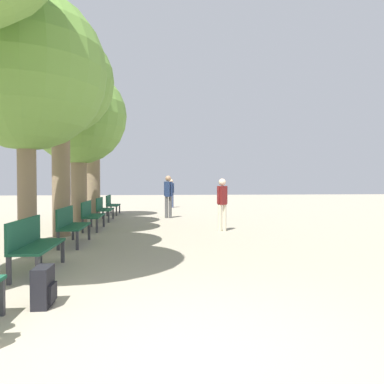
# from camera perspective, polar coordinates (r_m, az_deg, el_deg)

# --- Properties ---
(ground_plane) EXTENTS (80.00, 80.00, 0.00)m
(ground_plane) POSITION_cam_1_polar(r_m,az_deg,el_deg) (3.49, -3.65, -23.79)
(ground_plane) COLOR gray
(bench_row_1) EXTENTS (0.50, 1.56, 0.89)m
(bench_row_1) POSITION_cam_1_polar(r_m,az_deg,el_deg) (6.72, -23.10, -6.96)
(bench_row_1) COLOR #195138
(bench_row_1) RESTS_ON ground_plane
(bench_row_2) EXTENTS (0.50, 1.56, 0.89)m
(bench_row_2) POSITION_cam_1_polar(r_m,az_deg,el_deg) (9.37, -18.01, -4.54)
(bench_row_2) COLOR #195138
(bench_row_2) RESTS_ON ground_plane
(bench_row_3) EXTENTS (0.50, 1.56, 0.89)m
(bench_row_3) POSITION_cam_1_polar(r_m,az_deg,el_deg) (12.07, -15.19, -3.17)
(bench_row_3) COLOR #195138
(bench_row_3) RESTS_ON ground_plane
(bench_row_4) EXTENTS (0.50, 1.56, 0.89)m
(bench_row_4) POSITION_cam_1_polar(r_m,az_deg,el_deg) (14.79, -13.41, -2.31)
(bench_row_4) COLOR #195138
(bench_row_4) RESTS_ON ground_plane
(bench_row_5) EXTENTS (0.50, 1.56, 0.89)m
(bench_row_5) POSITION_cam_1_polar(r_m,az_deg,el_deg) (17.52, -12.18, -1.71)
(bench_row_5) COLOR #195138
(bench_row_5) RESTS_ON ground_plane
(tree_row_1) EXTENTS (3.21, 3.21, 5.34)m
(tree_row_1) POSITION_cam_1_polar(r_m,az_deg,el_deg) (8.55, -24.02, 16.41)
(tree_row_1) COLOR #7A664C
(tree_row_1) RESTS_ON ground_plane
(tree_row_2) EXTENTS (2.91, 2.91, 5.71)m
(tree_row_2) POSITION_cam_1_polar(r_m,az_deg,el_deg) (11.24, -19.43, 15.25)
(tree_row_2) COLOR #7A664C
(tree_row_2) RESTS_ON ground_plane
(tree_row_3) EXTENTS (3.22, 3.22, 5.33)m
(tree_row_3) POSITION_cam_1_polar(r_m,az_deg,el_deg) (13.43, -16.93, 10.78)
(tree_row_3) COLOR #7A664C
(tree_row_3) RESTS_ON ground_plane
(tree_row_4) EXTENTS (2.79, 2.79, 5.65)m
(tree_row_4) POSITION_cam_1_polar(r_m,az_deg,el_deg) (16.38, -14.87, 10.75)
(tree_row_4) COLOR #7A664C
(tree_row_4) RESTS_ON ground_plane
(backpack) EXTENTS (0.23, 0.38, 0.48)m
(backpack) POSITION_cam_1_polar(r_m,az_deg,el_deg) (4.94, -21.68, -13.31)
(backpack) COLOR black
(backpack) RESTS_ON ground_plane
(pedestrian_near) EXTENTS (0.32, 0.28, 1.60)m
(pedestrian_near) POSITION_cam_1_polar(r_m,az_deg,el_deg) (11.38, 4.62, -1.38)
(pedestrian_near) COLOR beige
(pedestrian_near) RESTS_ON ground_plane
(pedestrian_mid) EXTENTS (0.36, 0.30, 1.76)m
(pedestrian_mid) POSITION_cam_1_polar(r_m,az_deg,el_deg) (15.49, -3.64, -0.27)
(pedestrian_mid) COLOR #4C4C4C
(pedestrian_mid) RESTS_ON ground_plane
(pedestrian_far) EXTENTS (0.34, 0.25, 1.66)m
(pedestrian_far) POSITION_cam_1_polar(r_m,az_deg,el_deg) (21.81, -3.19, 0.10)
(pedestrian_far) COLOR #384260
(pedestrian_far) RESTS_ON ground_plane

